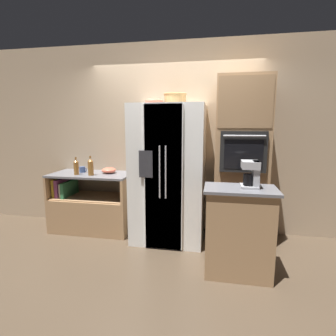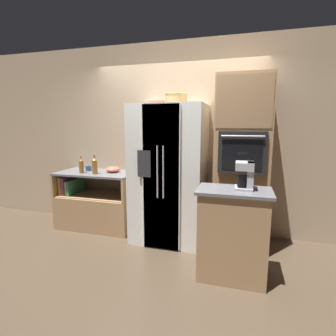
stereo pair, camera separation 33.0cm
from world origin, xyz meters
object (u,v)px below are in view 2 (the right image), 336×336
at_px(bottle_tall, 81,166).
at_px(mixing_bowl, 113,169).
at_px(wall_oven, 241,164).
at_px(wicker_basket, 176,99).
at_px(mug, 88,168).
at_px(coffee_maker, 246,175).
at_px(fruit_bowl, 155,101).
at_px(bottle_short, 95,166).
at_px(refrigerator, 169,174).

relative_size(bottle_tall, mixing_bowl, 1.21).
xyz_separation_m(wall_oven, wicker_basket, (-0.88, 0.02, 0.85)).
height_order(mug, coffee_maker, coffee_maker).
xyz_separation_m(fruit_bowl, mixing_bowl, (-0.75, 0.14, -0.99)).
xyz_separation_m(wall_oven, bottle_short, (-2.10, -0.11, -0.10)).
bearing_deg(bottle_short, mug, 140.41).
relative_size(wall_oven, bottle_tall, 8.47).
distance_m(mug, coffee_maker, 2.56).
bearing_deg(refrigerator, wall_oven, 3.46).
distance_m(mug, mixing_bowl, 0.43).
xyz_separation_m(bottle_short, mixing_bowl, (0.19, 0.21, -0.08)).
relative_size(wall_oven, mixing_bowl, 10.22).
bearing_deg(coffee_maker, wicker_basket, 139.16).
relative_size(refrigerator, wall_oven, 0.85).
height_order(wicker_basket, fruit_bowl, wicker_basket).
height_order(fruit_bowl, bottle_tall, fruit_bowl).
bearing_deg(bottle_short, wall_oven, 2.91).
bearing_deg(fruit_bowl, coffee_maker, -31.58).
bearing_deg(fruit_bowl, refrigerator, -4.48).
bearing_deg(mixing_bowl, bottle_short, -132.02).
distance_m(fruit_bowl, coffee_maker, 1.64).
height_order(wall_oven, mixing_bowl, wall_oven).
relative_size(wicker_basket, mixing_bowl, 1.43).
distance_m(refrigerator, bottle_tall, 1.37).
height_order(fruit_bowl, coffee_maker, fruit_bowl).
xyz_separation_m(wicker_basket, bottle_short, (-1.21, -0.13, -0.95)).
xyz_separation_m(mug, mixing_bowl, (0.43, 0.01, -0.00)).
distance_m(wall_oven, coffee_maker, 0.79).
relative_size(refrigerator, bottle_tall, 7.21).
height_order(refrigerator, mug, refrigerator).
distance_m(bottle_short, mug, 0.32).
height_order(wicker_basket, coffee_maker, wicker_basket).
bearing_deg(bottle_tall, bottle_short, -1.79).
relative_size(fruit_bowl, coffee_maker, 0.92).
bearing_deg(mixing_bowl, coffee_maker, -24.38).
distance_m(wicker_basket, coffee_maker, 1.50).
bearing_deg(bottle_short, refrigerator, 2.45).
bearing_deg(fruit_bowl, wall_oven, 2.06).
bearing_deg(mixing_bowl, fruit_bowl, -10.81).
height_order(refrigerator, mixing_bowl, refrigerator).
relative_size(wicker_basket, coffee_maker, 1.10).
height_order(bottle_short, coffee_maker, coffee_maker).
height_order(refrigerator, wicker_basket, wicker_basket).
bearing_deg(bottle_tall, mixing_bowl, 25.55).
relative_size(fruit_bowl, bottle_tall, 0.99).
xyz_separation_m(bottle_tall, bottle_short, (0.23, -0.01, 0.01)).
xyz_separation_m(refrigerator, mixing_bowl, (-0.95, 0.16, -0.01)).
relative_size(bottle_tall, mug, 2.09).
relative_size(wall_oven, fruit_bowl, 8.59).
bearing_deg(coffee_maker, fruit_bowl, 148.42).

